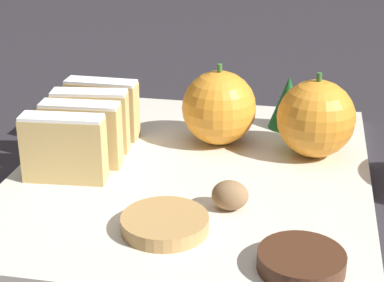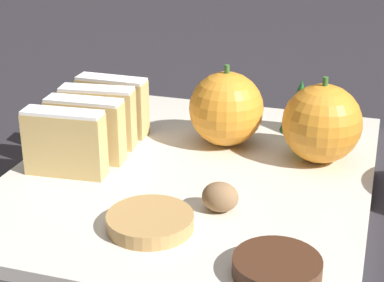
{
  "view_description": "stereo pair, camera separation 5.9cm",
  "coord_description": "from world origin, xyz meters",
  "px_view_note": "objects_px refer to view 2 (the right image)",
  "views": [
    {
      "loc": [
        0.1,
        -0.54,
        0.27
      ],
      "look_at": [
        0.0,
        0.0,
        0.04
      ],
      "focal_mm": 60.0,
      "sensor_mm": 36.0,
      "label": 1
    },
    {
      "loc": [
        0.16,
        -0.52,
        0.27
      ],
      "look_at": [
        0.0,
        0.0,
        0.04
      ],
      "focal_mm": 60.0,
      "sensor_mm": 36.0,
      "label": 2
    }
  ],
  "objects_px": {
    "orange_far": "(226,109)",
    "walnut": "(220,197)",
    "chocolate_cookie": "(277,267)",
    "orange_near": "(322,123)"
  },
  "relations": [
    {
      "from": "orange_near",
      "to": "orange_far",
      "type": "relative_size",
      "value": 1.01
    },
    {
      "from": "orange_far",
      "to": "walnut",
      "type": "bearing_deg",
      "value": -77.32
    },
    {
      "from": "orange_near",
      "to": "chocolate_cookie",
      "type": "xyz_separation_m",
      "value": [
        -0.0,
        -0.2,
        -0.03
      ]
    },
    {
      "from": "walnut",
      "to": "chocolate_cookie",
      "type": "relative_size",
      "value": 0.49
    },
    {
      "from": "orange_near",
      "to": "walnut",
      "type": "distance_m",
      "value": 0.15
    },
    {
      "from": "orange_near",
      "to": "orange_far",
      "type": "bearing_deg",
      "value": 172.36
    },
    {
      "from": "walnut",
      "to": "chocolate_cookie",
      "type": "height_order",
      "value": "walnut"
    },
    {
      "from": "orange_near",
      "to": "walnut",
      "type": "height_order",
      "value": "orange_near"
    },
    {
      "from": "orange_near",
      "to": "walnut",
      "type": "xyz_separation_m",
      "value": [
        -0.07,
        -0.13,
        -0.03
      ]
    },
    {
      "from": "chocolate_cookie",
      "to": "orange_far",
      "type": "bearing_deg",
      "value": 113.21
    }
  ]
}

